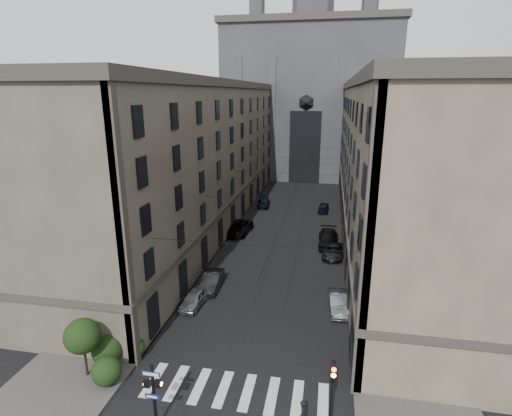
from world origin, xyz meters
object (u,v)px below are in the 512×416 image
Objects in this scene: pedestrian_signal_left at (153,392)px; car_right_far at (324,208)px; car_left_midnear at (212,281)px; car_left_near at (194,299)px; pedestrian at (303,414)px; gothic_tower at (310,90)px; traffic_light_right at (332,394)px; car_right_midfar at (328,239)px; car_left_midfar at (239,228)px; car_right_midnear at (334,251)px; car_right_near at (338,302)px; car_left_far at (263,202)px.

pedestrian_signal_left is 1.07× the size of car_right_far.
car_left_near is at bearing -101.78° from car_left_midnear.
car_left_midnear is 17.25m from pedestrian.
gothic_tower is at bearing 82.32° from car_left_midnear.
car_right_midfar is (-0.35, 28.29, -2.47)m from traffic_light_right.
car_right_midnear is (11.90, -5.38, -0.13)m from car_left_midfar.
pedestrian reaches higher than car_right_near.
pedestrian is at bearing -43.61° from car_left_near.
gothic_tower is at bearing 87.26° from pedestrian_signal_left.
traffic_light_right reaches higher than pedestrian_signal_left.
car_left_midnear is at bearing -107.17° from car_right_far.
car_right_midfar reaches higher than car_left_midnear.
car_right_midfar is at bearing -5.88° from car_left_midfar.
pedestrian_signal_left is 0.95× the size of car_right_near.
car_left_midnear is at bearing -132.70° from car_right_midnear.
pedestrian is at bearing -86.65° from gothic_tower.
car_right_near is at bearing 55.48° from pedestrian_signal_left.
car_right_midnear is at bearing -65.08° from car_left_far.
car_right_far is at bearing 67.79° from car_left_midnear.
car_right_near is 0.75× the size of car_right_midfar.
pedestrian is at bearing -87.32° from car_right_midnear.
gothic_tower reaches higher than car_left_far.
car_left_near is at bearing -96.84° from car_left_far.
car_left_far is at bearing 174.99° from car_right_far.
pedestrian_signal_left is at bearing -92.74° from gothic_tower.
car_left_far reaches higher than car_right_midnear.
gothic_tower is 74.05m from pedestrian.
pedestrian_signal_left reaches higher than car_right_far.
car_right_far is (4.37, -30.80, -17.16)m from gothic_tower.
car_right_far is at bearing 92.72° from car_right_midfar.
car_right_far is (-1.83, 28.53, -0.06)m from car_right_near.
car_right_near is (11.91, 1.50, 0.04)m from car_left_near.
traffic_light_right is 1.12× the size of car_right_midnear.
car_right_midnear is (11.55, 12.82, -0.00)m from car_left_near.
pedestrian_signal_left is 0.77× the size of traffic_light_right.
traffic_light_right is 1.16× the size of car_left_far.
car_left_midnear is at bearing 165.56° from car_right_near.
traffic_light_right is at bearing -85.84° from car_right_far.
pedestrian_signal_left is 2.38× the size of pedestrian.
car_right_far is (7.89, 42.66, -1.68)m from pedestrian_signal_left.
pedestrian_signal_left is 0.71× the size of car_right_midfar.
car_right_far is (-1.47, 17.21, -0.01)m from car_right_midnear.
gothic_tower reaches higher than car_right_far.
car_left_midfar is 20.72m from car_right_near.
car_left_midfar is at bearing 168.51° from car_right_midfar.
traffic_light_right is 25.17m from car_right_midnear.
car_left_near is 0.87× the size of car_left_midnear.
car_left_midnear is at bearing 124.70° from traffic_light_right.
car_left_midnear is 0.94× the size of car_right_midnear.
car_right_near reaches higher than car_left_near.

